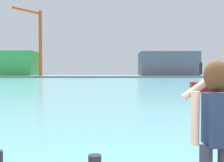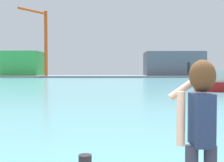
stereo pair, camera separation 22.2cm
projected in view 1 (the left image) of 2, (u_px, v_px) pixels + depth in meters
ground_plane at (115, 82)px, 52.73m from camera, size 220.00×220.00×0.00m
harbor_water at (115, 82)px, 54.73m from camera, size 140.00×100.00×0.02m
far_shore_dock at (113, 76)px, 94.69m from camera, size 140.00×20.00×0.53m
person_photographer at (214, 122)px, 3.22m from camera, size 0.53×0.55×1.74m
boat_moored_2 at (224, 84)px, 30.28m from camera, size 7.49×2.90×2.21m
warehouse_left at (16, 63)px, 94.38m from camera, size 11.44×10.23×7.58m
warehouse_right at (167, 64)px, 95.57m from camera, size 17.97×12.34×7.41m
port_crane at (37, 37)px, 88.54m from camera, size 6.15×9.40×19.45m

